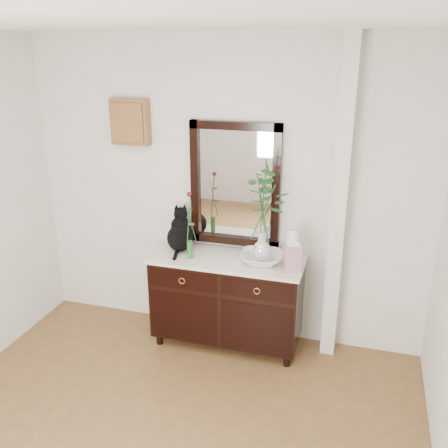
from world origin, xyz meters
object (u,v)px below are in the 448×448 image
(sideboard, at_px, (227,297))
(ginger_jar, at_px, (292,250))
(cat, at_px, (180,229))
(lotus_bowl, at_px, (262,258))

(sideboard, distance_m, ginger_jar, 0.80)
(cat, relative_size, ginger_jar, 1.06)
(lotus_bowl, distance_m, ginger_jar, 0.31)
(sideboard, xyz_separation_m, lotus_bowl, (0.30, -0.01, 0.42))
(cat, bearing_deg, sideboard, -21.85)
(lotus_bowl, bearing_deg, sideboard, 177.66)
(sideboard, relative_size, ginger_jar, 3.68)
(sideboard, height_order, lotus_bowl, lotus_bowl)
(cat, height_order, lotus_bowl, cat)
(ginger_jar, bearing_deg, lotus_bowl, 166.07)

